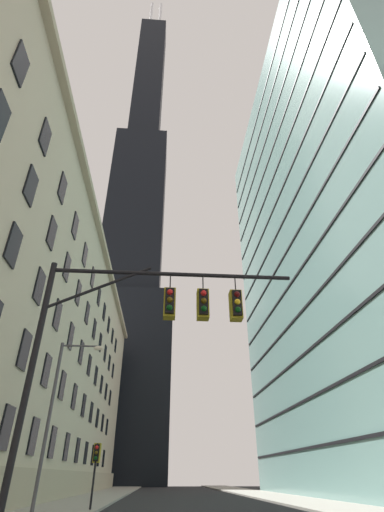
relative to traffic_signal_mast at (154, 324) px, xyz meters
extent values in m
cube|color=#BCAF93|center=(-16.38, 27.68, 7.59)|extent=(16.77, 71.60, 27.22)
cube|color=tan|center=(-7.74, 27.68, 20.50)|extent=(0.70, 71.60, 0.60)
cube|color=tan|center=(-7.84, 27.68, -4.92)|extent=(0.50, 71.60, 2.20)
cube|color=black|center=(-7.94, 10.88, -2.02)|extent=(0.14, 1.40, 2.20)
cube|color=black|center=(-7.94, 15.88, -2.02)|extent=(0.14, 1.40, 2.20)
cube|color=black|center=(-7.94, 20.88, -2.02)|extent=(0.14, 1.40, 2.20)
cube|color=black|center=(-7.94, 25.88, -2.02)|extent=(0.14, 1.40, 2.20)
cube|color=black|center=(-7.94, 30.88, -2.02)|extent=(0.14, 1.40, 2.20)
cube|color=black|center=(-7.94, 35.88, -2.02)|extent=(0.14, 1.40, 2.20)
cube|color=black|center=(-7.94, 40.88, -2.02)|extent=(0.14, 1.40, 2.20)
cube|color=black|center=(-7.94, 45.88, -2.02)|extent=(0.14, 1.40, 2.20)
cube|color=black|center=(-7.94, 50.88, -2.02)|extent=(0.14, 1.40, 2.20)
cube|color=black|center=(-7.94, 10.88, 2.18)|extent=(0.14, 1.40, 2.20)
cube|color=black|center=(-7.94, 15.88, 2.18)|extent=(0.14, 1.40, 2.20)
cube|color=black|center=(-7.94, 20.88, 2.18)|extent=(0.14, 1.40, 2.20)
cube|color=black|center=(-7.94, 25.88, 2.18)|extent=(0.14, 1.40, 2.20)
cube|color=black|center=(-7.94, 30.88, 2.18)|extent=(0.14, 1.40, 2.20)
cube|color=black|center=(-7.94, 35.88, 2.18)|extent=(0.14, 1.40, 2.20)
cube|color=black|center=(-7.94, 40.88, 2.18)|extent=(0.14, 1.40, 2.20)
cube|color=black|center=(-7.94, 45.88, 2.18)|extent=(0.14, 1.40, 2.20)
cube|color=black|center=(-7.94, 50.88, 2.18)|extent=(0.14, 1.40, 2.20)
cube|color=black|center=(-7.94, 5.88, 6.38)|extent=(0.14, 1.40, 2.20)
cube|color=black|center=(-7.94, 10.88, 6.38)|extent=(0.14, 1.40, 2.20)
cube|color=black|center=(-7.94, 15.88, 6.38)|extent=(0.14, 1.40, 2.20)
cube|color=black|center=(-7.94, 20.88, 6.38)|extent=(0.14, 1.40, 2.20)
cube|color=black|center=(-7.94, 25.88, 6.38)|extent=(0.14, 1.40, 2.20)
cube|color=black|center=(-7.94, 30.88, 6.38)|extent=(0.14, 1.40, 2.20)
cube|color=black|center=(-7.94, 35.88, 6.38)|extent=(0.14, 1.40, 2.20)
cube|color=black|center=(-7.94, 40.88, 6.38)|extent=(0.14, 1.40, 2.20)
cube|color=black|center=(-7.94, 45.88, 6.38)|extent=(0.14, 1.40, 2.20)
cube|color=black|center=(-7.94, 50.88, 6.38)|extent=(0.14, 1.40, 2.20)
cube|color=black|center=(-7.94, 0.88, 10.58)|extent=(0.14, 1.40, 2.20)
cube|color=black|center=(-7.94, 5.88, 10.58)|extent=(0.14, 1.40, 2.20)
cube|color=black|center=(-7.94, 10.88, 10.58)|extent=(0.14, 1.40, 2.20)
cube|color=black|center=(-7.94, 15.88, 10.58)|extent=(0.14, 1.40, 2.20)
cube|color=black|center=(-7.94, 20.88, 10.58)|extent=(0.14, 1.40, 2.20)
cube|color=black|center=(-7.94, 25.88, 10.58)|extent=(0.14, 1.40, 2.20)
cube|color=black|center=(-7.94, 30.88, 10.58)|extent=(0.14, 1.40, 2.20)
cube|color=black|center=(-7.94, 35.88, 10.58)|extent=(0.14, 1.40, 2.20)
cube|color=black|center=(-7.94, 40.88, 10.58)|extent=(0.14, 1.40, 2.20)
cube|color=black|center=(-7.94, 45.88, 10.58)|extent=(0.14, 1.40, 2.20)
cube|color=black|center=(-7.94, 50.88, 10.58)|extent=(0.14, 1.40, 2.20)
cube|color=black|center=(-7.94, 0.88, 14.78)|extent=(0.14, 1.40, 2.20)
cube|color=black|center=(-7.94, 5.88, 14.78)|extent=(0.14, 1.40, 2.20)
cube|color=black|center=(-7.94, 10.88, 14.78)|extent=(0.14, 1.40, 2.20)
cube|color=black|center=(-7.94, 15.88, 14.78)|extent=(0.14, 1.40, 2.20)
cube|color=black|center=(-7.94, 20.88, 14.78)|extent=(0.14, 1.40, 2.20)
cube|color=black|center=(-7.94, 25.88, 14.78)|extent=(0.14, 1.40, 2.20)
cube|color=black|center=(-7.94, 30.88, 14.78)|extent=(0.14, 1.40, 2.20)
cube|color=black|center=(-7.94, 35.88, 14.78)|extent=(0.14, 1.40, 2.20)
cube|color=black|center=(-7.94, 40.88, 14.78)|extent=(0.14, 1.40, 2.20)
cube|color=black|center=(-7.94, 45.88, 14.78)|extent=(0.14, 1.40, 2.20)
cube|color=black|center=(-7.94, 50.88, 14.78)|extent=(0.14, 1.40, 2.20)
cube|color=black|center=(-9.96, 82.24, 14.66)|extent=(23.84, 23.84, 41.37)
cube|color=black|center=(-9.96, 82.24, 65.43)|extent=(16.69, 16.69, 60.17)
cube|color=black|center=(-9.96, 82.24, 133.13)|extent=(10.73, 10.73, 75.21)
cylinder|color=silver|center=(-12.10, 82.24, 183.37)|extent=(1.20, 1.20, 25.28)
cylinder|color=silver|center=(-7.81, 82.24, 183.37)|extent=(1.20, 1.20, 25.28)
cube|color=gray|center=(23.68, 24.54, 22.43)|extent=(19.33, 44.39, 56.91)
cube|color=black|center=(13.97, 24.54, -2.02)|extent=(0.12, 43.39, 0.24)
cube|color=black|center=(13.97, 24.54, 1.98)|extent=(0.12, 43.39, 0.24)
cube|color=black|center=(13.97, 24.54, 5.98)|extent=(0.12, 43.39, 0.24)
cube|color=black|center=(13.97, 24.54, 9.98)|extent=(0.12, 43.39, 0.24)
cube|color=black|center=(13.97, 24.54, 13.98)|extent=(0.12, 43.39, 0.24)
cube|color=black|center=(13.97, 24.54, 17.98)|extent=(0.12, 43.39, 0.24)
cube|color=black|center=(13.97, 24.54, 21.98)|extent=(0.12, 43.39, 0.24)
cube|color=black|center=(13.97, 24.54, 25.98)|extent=(0.12, 43.39, 0.24)
cube|color=black|center=(13.97, 24.54, 29.98)|extent=(0.12, 43.39, 0.24)
cube|color=black|center=(13.97, 24.54, 33.98)|extent=(0.12, 43.39, 0.24)
cube|color=black|center=(13.97, 24.54, 37.98)|extent=(0.12, 43.39, 0.24)
cube|color=black|center=(13.97, 24.54, 41.98)|extent=(0.12, 43.39, 0.24)
cube|color=black|center=(13.97, 24.54, 45.98)|extent=(0.12, 43.39, 0.24)
cylinder|color=black|center=(-3.55, -0.05, -1.90)|extent=(0.20, 0.20, 7.94)
cylinder|color=black|center=(0.59, -0.05, 1.82)|extent=(8.28, 0.14, 0.14)
cylinder|color=black|center=(-1.89, -0.05, 1.22)|extent=(3.40, 0.10, 1.71)
cylinder|color=black|center=(0.49, -0.05, 1.52)|extent=(0.04, 0.04, 0.60)
cube|color=black|center=(0.49, -0.05, 0.77)|extent=(0.30, 0.30, 0.90)
cube|color=olive|center=(0.49, 0.12, 0.77)|extent=(0.40, 0.40, 1.04)
sphere|color=red|center=(0.49, -0.21, 1.05)|extent=(0.20, 0.20, 0.20)
sphere|color=#4B3A08|center=(0.49, -0.21, 0.77)|extent=(0.20, 0.20, 0.20)
sphere|color=#083D10|center=(0.49, -0.21, 0.49)|extent=(0.20, 0.20, 0.20)
cylinder|color=black|center=(1.63, -0.05, 1.52)|extent=(0.04, 0.04, 0.60)
cube|color=black|center=(1.63, -0.05, 0.77)|extent=(0.30, 0.30, 0.90)
cube|color=olive|center=(1.63, 0.12, 0.77)|extent=(0.40, 0.40, 1.04)
sphere|color=red|center=(1.63, -0.21, 1.05)|extent=(0.20, 0.20, 0.20)
sphere|color=#4B3A08|center=(1.63, -0.21, 0.77)|extent=(0.20, 0.20, 0.20)
sphere|color=#083D10|center=(1.63, -0.21, 0.49)|extent=(0.20, 0.20, 0.20)
cylinder|color=black|center=(2.77, -0.05, 1.52)|extent=(0.04, 0.04, 0.60)
cube|color=black|center=(2.77, -0.05, 0.77)|extent=(0.30, 0.30, 0.90)
cube|color=olive|center=(2.77, 0.12, 0.77)|extent=(0.40, 0.40, 1.04)
sphere|color=#450808|center=(2.77, -0.21, 1.05)|extent=(0.20, 0.20, 0.20)
sphere|color=yellow|center=(2.77, -0.21, 0.77)|extent=(0.20, 0.20, 0.20)
sphere|color=#083D10|center=(2.77, -0.21, 0.49)|extent=(0.20, 0.20, 0.20)
cylinder|color=black|center=(-3.43, 13.80, -4.22)|extent=(0.12, 0.12, 3.30)
cube|color=black|center=(-3.43, 13.80, -3.07)|extent=(0.30, 0.30, 0.90)
cube|color=olive|center=(-3.43, 13.97, -3.07)|extent=(0.40, 0.40, 1.04)
sphere|color=red|center=(-3.43, 13.64, -2.79)|extent=(0.20, 0.20, 0.20)
sphere|color=#4B3A08|center=(-3.43, 13.64, -3.07)|extent=(0.20, 0.20, 0.20)
sphere|color=#083D10|center=(-3.43, 13.64, -3.35)|extent=(0.20, 0.20, 0.20)
cylinder|color=#47474C|center=(-5.38, 9.42, -1.83)|extent=(0.18, 0.18, 8.07)
cylinder|color=#47474C|center=(-4.36, 9.42, 2.05)|extent=(2.04, 0.10, 0.10)
ellipsoid|color=#EFE5C6|center=(-3.33, 9.42, 1.95)|extent=(0.56, 0.32, 0.24)
camera|label=1|loc=(0.38, -11.53, -4.28)|focal=25.98mm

